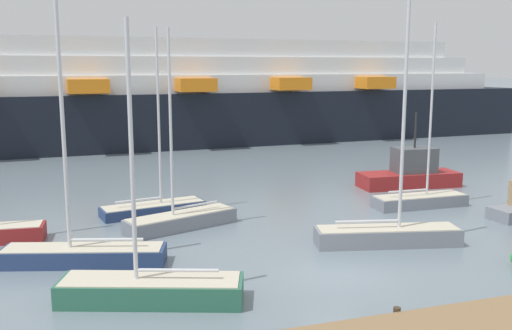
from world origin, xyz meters
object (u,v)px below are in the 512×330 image
Objects in this scene: cruise_ship at (81,97)px; sailboat_5 at (181,218)px; sailboat_6 at (151,287)px; fishing_boat_0 at (410,173)px; sailboat_2 at (420,198)px; sailboat_4 at (153,206)px; sailboat_7 at (388,232)px; sailboat_0 at (83,252)px.

sailboat_5 is at bearing -85.68° from cruise_ship.
sailboat_6 is 0.10× the size of cruise_ship.
fishing_boat_0 is (16.96, 5.25, 0.45)m from sailboat_5.
sailboat_2 reaches higher than sailboat_4.
sailboat_7 reaches higher than sailboat_2.
sailboat_7 is at bearing -170.31° from sailboat_0.
sailboat_7 is at bearing -53.70° from sailboat_4.
sailboat_4 is 0.10× the size of cruise_ship.
sailboat_2 reaches higher than sailboat_5.
sailboat_0 is 1.12× the size of sailboat_6.
cruise_ship reaches higher than sailboat_0.
sailboat_2 is at bearing -133.27° from sailboat_6.
cruise_ship is at bearing 130.89° from fishing_boat_0.
fishing_boat_0 is (8.29, 10.95, 0.37)m from sailboat_7.
sailboat_5 is at bearing -88.04° from sailboat_6.
sailboat_6 is 24.22m from fishing_boat_0.
sailboat_4 is at bearing -93.33° from sailboat_5.
sailboat_7 reaches higher than fishing_boat_0.
sailboat_6 is 0.87× the size of sailboat_7.
sailboat_7 reaches higher than sailboat_4.
sailboat_5 is 10.38m from sailboat_7.
sailboat_0 is at bearing -93.92° from cruise_ship.
cruise_ship is at bearing 120.96° from sailboat_7.
sailboat_2 is 19.22m from sailboat_6.
sailboat_5 is (4.91, 4.11, -0.05)m from sailboat_0.
sailboat_2 reaches higher than fishing_boat_0.
cruise_ship is at bearing 119.59° from sailboat_2.
sailboat_5 is 0.90× the size of sailboat_7.
sailboat_6 is (-1.77, -12.18, 0.08)m from sailboat_4.
sailboat_2 is at bearing -113.18° from fishing_boat_0.
sailboat_6 is (-2.72, -8.87, 0.03)m from sailboat_5.
sailboat_6 is at bearing 131.15° from sailboat_0.
sailboat_4 is at bearing 168.74° from sailboat_2.
sailboat_0 is 6.40m from sailboat_5.
fishing_boat_0 is at bearing 65.81° from sailboat_7.
sailboat_4 is 1.05× the size of sailboat_6.
sailboat_5 is at bearing 159.59° from sailboat_7.
sailboat_5 is 33.89m from cruise_ship.
sailboat_7 is at bearing -74.56° from cruise_ship.
sailboat_0 is 1.56× the size of fishing_boat_0.
sailboat_0 is 0.98× the size of sailboat_7.
sailboat_7 is (13.58, -1.60, 0.03)m from sailboat_0.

